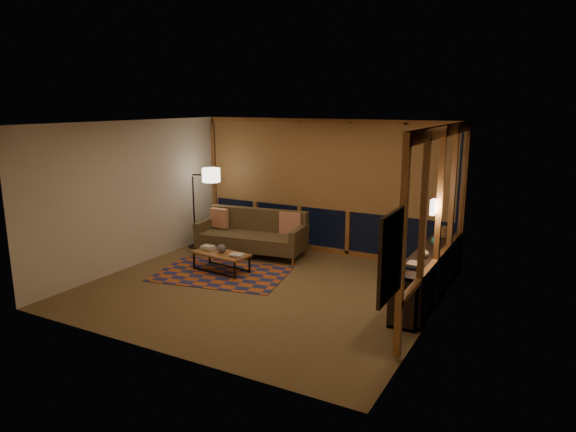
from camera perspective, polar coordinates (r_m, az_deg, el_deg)
The scene contains 21 objects.
floor at distance 8.59m, azimuth -2.95°, elevation -8.03°, with size 5.50×5.00×0.01m, color brown.
ceiling at distance 8.05m, azimuth -3.17°, elevation 10.28°, with size 5.50×5.00×0.01m, color white.
walls at distance 8.22m, azimuth -3.06°, elevation 0.83°, with size 5.51×5.01×2.70m.
window_wall_back at distance 10.33m, azimuth 4.00°, elevation 3.23°, with size 5.30×0.16×2.60m, color brown, non-canonical shape.
window_wall_right at distance 7.79m, azimuth 16.43°, elevation -0.32°, with size 0.16×3.70×2.60m, color brown, non-canonical shape.
wall_art at distance 5.45m, azimuth 11.27°, elevation -4.38°, with size 0.06×0.74×0.94m, color red, non-canonical shape.
wall_sconce at distance 7.62m, azimuth 15.84°, elevation 0.97°, with size 0.12×0.18×0.22m, color #FFEED0, non-canonical shape.
sofa at distance 10.32m, azimuth -4.10°, elevation -1.96°, with size 2.15×0.87×0.88m, color #4E3B27, non-canonical shape.
pillow_left at distance 10.75m, azimuth -7.66°, elevation -0.37°, with size 0.39×0.13×0.39m, color #BF3A16, non-canonical shape.
pillow_right at distance 10.19m, azimuth 0.30°, elevation -0.82°, with size 0.44×0.15×0.44m, color #BF3A16, non-canonical shape.
area_rug at distance 9.33m, azimuth -7.40°, elevation -6.39°, with size 2.28×1.52×0.01m, color #A34C1A.
coffee_table at distance 9.41m, azimuth -7.40°, elevation -5.12°, with size 1.06×0.49×0.35m, color brown, non-canonical shape.
book_stack_a at distance 9.61m, azimuth -8.90°, elevation -3.47°, with size 0.25×0.20×0.07m, color silver, non-canonical shape.
book_stack_b at distance 9.12m, azimuth -5.69°, elevation -4.33°, with size 0.24×0.19×0.05m, color silver, non-canonical shape.
ceramic_pot at distance 9.35m, azimuth -7.41°, elevation -3.58°, with size 0.17×0.17×0.17m, color #282829.
floor_lamp at distance 10.93m, azimuth -10.43°, elevation 0.90°, with size 0.57×0.37×1.70m, color black, non-canonical shape.
bookshelf at distance 8.46m, azimuth 15.35°, elevation -6.13°, with size 0.40×2.97×0.74m, color black, non-canonical shape.
basket at distance 9.28m, azimuth 16.81°, elevation -1.66°, with size 0.22×0.22×0.16m, color brown.
teal_bowl at distance 8.68m, azimuth 16.07°, elevation -2.64°, with size 0.15×0.15×0.15m, color #1F7071.
vase at distance 7.93m, azimuth 14.82°, elevation -3.90°, with size 0.16×0.16×0.17m, color tan.
shelf_book_stack at distance 7.44m, azimuth 13.79°, elevation -5.32°, with size 0.17×0.24×0.07m, color silver, non-canonical shape.
Camera 1 is at (4.21, -6.85, 3.01)m, focal length 32.00 mm.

